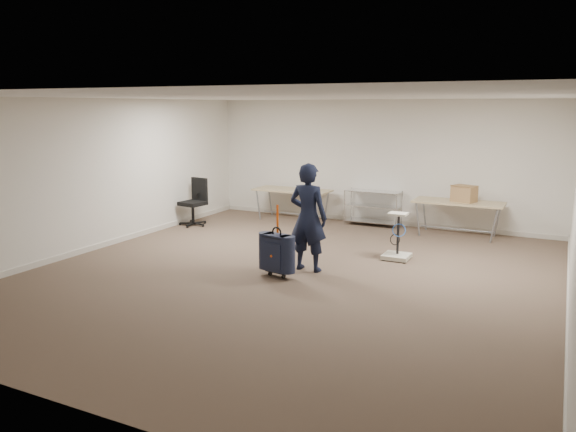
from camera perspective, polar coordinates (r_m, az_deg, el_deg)
The scene contains 10 objects.
ground at distance 9.06m, azimuth 0.28°, elevation -5.96°, with size 9.00×9.00×0.00m, color #4A3C2D.
room_shell at distance 10.25m, azimuth 3.69°, elevation -3.64°, with size 8.00×9.00×9.00m.
folding_table_left at distance 13.19m, azimuth 0.44°, elevation 2.50°, with size 1.80×0.75×0.73m.
folding_table_right at distance 12.04m, azimuth 16.92°, elevation 1.17°, with size 1.80×0.75×0.73m.
wire_shelf at distance 12.76m, azimuth 8.63°, elevation 0.99°, with size 1.22×0.47×0.80m.
person at distance 9.09m, azimuth 2.06°, elevation -0.14°, with size 0.65×0.42×1.77m, color black.
suitcase at distance 8.82m, azimuth -1.15°, elevation -3.76°, with size 0.46×0.32×1.16m.
office_chair at distance 12.86m, azimuth -9.50°, elevation 0.50°, with size 0.64×0.64×1.06m.
equipment_cart at distance 10.06m, azimuth 11.01°, elevation -3.13°, with size 0.45×0.45×0.83m.
cardboard_box at distance 12.01m, azimuth 17.46°, elevation 2.18°, with size 0.45×0.33×0.33m, color olive.
Camera 1 is at (3.81, -7.77, 2.67)m, focal length 35.00 mm.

